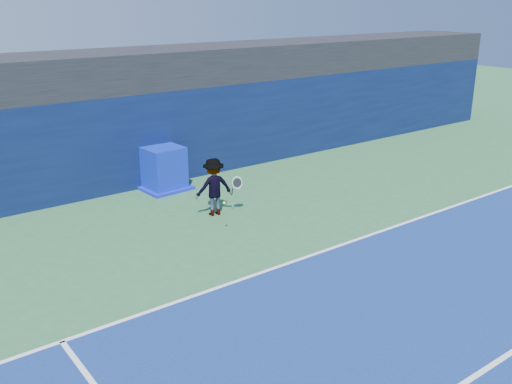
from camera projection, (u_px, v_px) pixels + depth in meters
ground at (379, 324)px, 10.74m from camera, size 80.00×80.00×0.00m
baseline at (279, 266)px, 13.01m from camera, size 24.00×0.10×0.01m
service_line at (474, 377)px, 9.22m from camera, size 24.00×0.10×0.01m
stadium_band at (114, 70)px, 18.28m from camera, size 36.00×3.00×1.20m
back_wall_assembly at (132, 140)px, 18.20m from camera, size 36.00×1.03×3.00m
equipment_cart at (163, 170)px, 18.12m from camera, size 1.52×1.52×1.37m
tennis_player at (214, 187)px, 15.89m from camera, size 1.32×0.80×1.64m
tennis_ball at (224, 203)px, 14.53m from camera, size 0.07×0.07×0.07m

